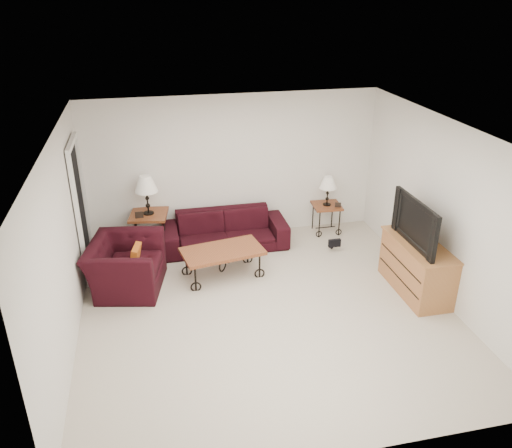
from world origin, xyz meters
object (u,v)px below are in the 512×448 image
at_px(side_table_left, 150,231).
at_px(side_table_right, 326,218).
at_px(coffee_table, 223,263).
at_px(armchair, 126,265).
at_px(sofa, 225,230).
at_px(television, 422,222).
at_px(lamp_right, 328,191).
at_px(lamp_left, 147,195).
at_px(backpack, 332,238).
at_px(tv_stand, 417,267).

relative_size(side_table_left, side_table_right, 1.23).
distance_m(coffee_table, armchair, 1.44).
distance_m(sofa, coffee_table, 0.99).
height_order(sofa, side_table_left, side_table_left).
bearing_deg(coffee_table, television, -20.89).
distance_m(side_table_right, television, 2.39).
bearing_deg(lamp_right, coffee_table, -150.94).
xyz_separation_m(lamp_left, television, (3.70, -2.16, 0.12)).
bearing_deg(television, armchair, -103.69).
height_order(side_table_left, lamp_right, lamp_right).
relative_size(side_table_right, backpack, 1.30).
height_order(tv_stand, television, television).
height_order(side_table_right, backpack, side_table_right).
bearing_deg(backpack, coffee_table, -141.12).
relative_size(side_table_right, armchair, 0.47).
relative_size(sofa, lamp_left, 3.18).
distance_m(armchair, television, 4.27).
xyz_separation_m(side_table_left, lamp_left, (0.00, 0.00, 0.66)).
xyz_separation_m(lamp_right, television, (0.59, -2.16, 0.31)).
relative_size(lamp_left, lamp_right, 1.23).
bearing_deg(coffee_table, tv_stand, -20.75).
distance_m(side_table_right, lamp_left, 3.19).
distance_m(tv_stand, television, 0.72).
relative_size(armchair, television, 0.98).
bearing_deg(lamp_right, backpack, -99.99).
height_order(tv_stand, backpack, tv_stand).
bearing_deg(lamp_right, side_table_left, 180.00).
distance_m(lamp_right, armchair, 3.71).
distance_m(side_table_left, lamp_left, 0.66).
bearing_deg(armchair, side_table_left, -6.18).
height_order(coffee_table, tv_stand, tv_stand).
height_order(lamp_right, backpack, lamp_right).
bearing_deg(television, side_table_right, -164.74).
xyz_separation_m(lamp_left, coffee_table, (1.04, -1.15, -0.76)).
bearing_deg(sofa, armchair, -148.83).
relative_size(lamp_right, tv_stand, 0.41).
relative_size(sofa, armchair, 1.83).
distance_m(side_table_right, coffee_table, 2.36).
xyz_separation_m(sofa, coffee_table, (-0.20, -0.97, -0.08)).
relative_size(lamp_left, coffee_table, 0.54).
distance_m(armchair, backpack, 3.42).
height_order(lamp_right, armchair, lamp_right).
bearing_deg(side_table_right, sofa, -174.50).
bearing_deg(backpack, television, -39.80).
bearing_deg(coffee_table, side_table_right, 29.06).
distance_m(lamp_left, tv_stand, 4.34).
bearing_deg(tv_stand, sofa, 141.37).
relative_size(tv_stand, backpack, 3.13).
distance_m(lamp_right, television, 2.26).
height_order(lamp_left, tv_stand, lamp_left).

